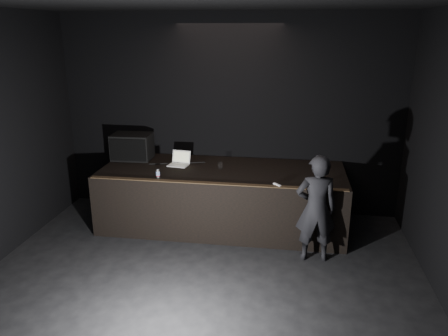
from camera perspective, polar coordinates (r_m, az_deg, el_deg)
ground at (r=5.28m, az=-5.14°, el=-19.92°), size 7.00×7.00×0.00m
room_walls at (r=4.35m, az=-5.87°, el=1.69°), size 6.10×7.10×3.52m
stage_riser at (r=7.37m, az=-0.22°, el=-3.85°), size 4.00×1.50×1.00m
riser_lip at (r=6.54m, az=-1.20°, el=-2.00°), size 3.92×0.10×0.01m
stage_monitor at (r=7.89m, az=-11.91°, el=2.76°), size 0.69×0.51×0.45m
cable at (r=7.53m, az=-6.14°, el=0.63°), size 0.93×0.27×0.02m
laptop at (r=7.47m, az=-5.81°, el=0.88°), size 0.37×0.34×0.23m
beer_can at (r=6.83m, az=-8.62°, el=-0.73°), size 0.06×0.06×0.15m
plastic_cup at (r=7.22m, az=-0.48°, el=0.33°), size 0.09×0.09×0.11m
wii_remote at (r=6.50m, az=6.94°, el=-2.18°), size 0.12×0.13×0.03m
person at (r=6.32m, az=11.91°, el=-5.21°), size 0.61×0.44×1.58m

